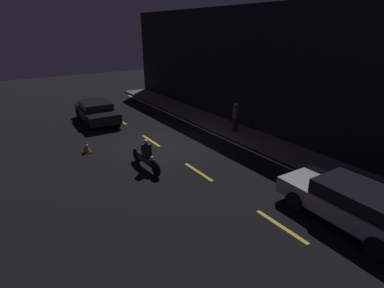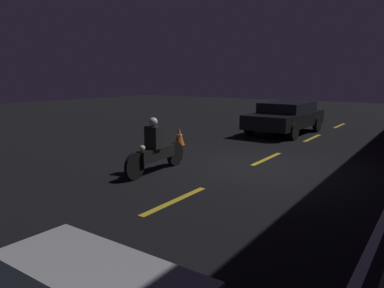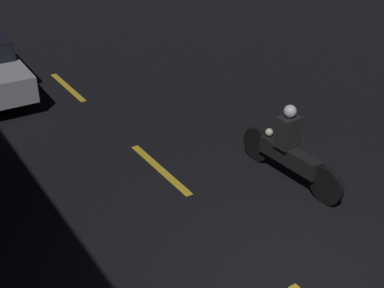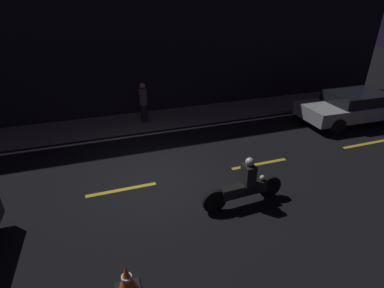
% 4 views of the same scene
% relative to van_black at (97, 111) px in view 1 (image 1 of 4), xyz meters
% --- Properties ---
extents(ground_plane, '(56.00, 56.00, 0.00)m').
position_rel_van_black_xyz_m(ground_plane, '(6.06, 1.32, -0.72)').
color(ground_plane, black).
extents(raised_curb, '(28.00, 2.05, 0.12)m').
position_rel_van_black_xyz_m(raised_curb, '(6.06, 6.10, -0.66)').
color(raised_curb, '#605B56').
rests_on(raised_curb, ground).
extents(building_front, '(28.00, 0.30, 6.94)m').
position_rel_van_black_xyz_m(building_front, '(6.06, 7.27, 2.75)').
color(building_front, black).
rests_on(building_front, ground).
extents(lane_dash_a, '(2.00, 0.14, 0.01)m').
position_rel_van_black_xyz_m(lane_dash_a, '(-3.94, 1.32, -0.72)').
color(lane_dash_a, gold).
rests_on(lane_dash_a, ground).
extents(lane_dash_b, '(2.00, 0.14, 0.01)m').
position_rel_van_black_xyz_m(lane_dash_b, '(0.56, 1.32, -0.72)').
color(lane_dash_b, gold).
rests_on(lane_dash_b, ground).
extents(lane_dash_c, '(2.00, 0.14, 0.01)m').
position_rel_van_black_xyz_m(lane_dash_c, '(5.06, 1.32, -0.72)').
color(lane_dash_c, gold).
rests_on(lane_dash_c, ground).
extents(lane_dash_d, '(2.00, 0.14, 0.01)m').
position_rel_van_black_xyz_m(lane_dash_d, '(9.56, 1.32, -0.72)').
color(lane_dash_d, gold).
rests_on(lane_dash_d, ground).
extents(lane_dash_e, '(2.00, 0.14, 0.01)m').
position_rel_van_black_xyz_m(lane_dash_e, '(14.06, 1.32, -0.72)').
color(lane_dash_e, gold).
rests_on(lane_dash_e, ground).
extents(lane_solid_kerb, '(25.20, 0.14, 0.01)m').
position_rel_van_black_xyz_m(lane_solid_kerb, '(6.06, 4.82, -0.72)').
color(lane_solid_kerb, silver).
rests_on(lane_solid_kerb, ground).
extents(van_black, '(4.39, 2.19, 1.31)m').
position_rel_van_black_xyz_m(van_black, '(0.00, 0.00, 0.00)').
color(van_black, black).
rests_on(van_black, ground).
extents(hatchback_silver, '(4.41, 2.12, 1.33)m').
position_rel_van_black_xyz_m(hatchback_silver, '(15.11, 3.26, 0.00)').
color(hatchback_silver, '#9EA0A5').
rests_on(hatchback_silver, ground).
extents(motorcycle, '(2.33, 0.37, 1.39)m').
position_rel_van_black_xyz_m(motorcycle, '(8.04, -0.38, -0.16)').
color(motorcycle, black).
rests_on(motorcycle, ground).
extents(traffic_cone_near, '(0.48, 0.48, 0.64)m').
position_rel_van_black_xyz_m(traffic_cone_near, '(4.76, -2.04, -0.41)').
color(traffic_cone_near, black).
rests_on(traffic_cone_near, ground).
extents(pedestrian, '(0.34, 0.34, 1.69)m').
position_rel_van_black_xyz_m(pedestrian, '(6.63, 5.92, 0.26)').
color(pedestrian, black).
rests_on(pedestrian, raised_curb).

